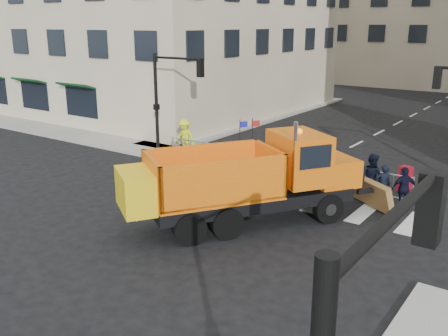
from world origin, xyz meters
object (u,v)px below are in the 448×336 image
Objects in this scene: plow_truck at (245,178)px; cop_c at (404,189)px; worker at (185,137)px; newspaper_box at (405,179)px; cop_a at (383,185)px; cop_b at (371,177)px.

cop_c is (4.24, 4.64, -0.83)m from plow_truck.
newspaper_box is at bearing 1.61° from worker.
cop_a is 1.73m from newspaper_box.
cop_c is at bearing -6.88° from worker.
plow_truck is 4.90× the size of cop_b.
plow_truck is 5.62× the size of cop_c.
worker reaches higher than cop_a.
plow_truck is at bearing 78.52° from cop_b.
cop_c is (0.82, -0.02, 0.02)m from cop_a.
cop_c reaches higher than cop_a.
newspaper_box is at bearing -138.70° from cop_a.
plow_truck is 7.45m from newspaper_box.
cop_b reaches higher than newspaper_box.
worker is 1.77× the size of newspaper_box.
cop_b is at bearing 3.64° from plow_truck.
cop_a reaches higher than newspaper_box.
cop_b is 1.72m from newspaper_box.
plow_truck is 9.34m from worker.
newspaper_box is (0.94, 1.41, -0.27)m from cop_b.
newspaper_box is (11.21, 0.70, -0.42)m from worker.
cop_c is at bearing -173.31° from cop_b.
worker is at bearing 14.58° from cop_b.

